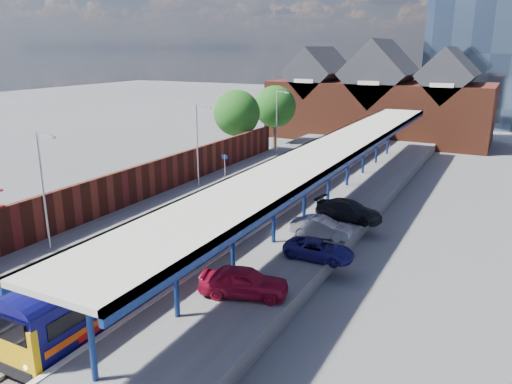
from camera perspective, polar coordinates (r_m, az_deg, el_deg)
ground at (r=48.01m, az=5.30°, el=0.93°), size 240.00×240.00×0.00m
ballast_bed at (r=39.29m, az=-0.22°, el=-2.42°), size 6.00×76.00×0.06m
rails at (r=39.26m, az=-0.22°, el=-2.30°), size 4.51×76.00×0.14m
left_platform at (r=41.85m, az=-6.92°, el=-0.70°), size 5.00×76.00×1.00m
right_platform at (r=36.90m, az=8.08°, el=-3.06°), size 6.00×76.00×1.00m
coping_left at (r=40.47m, az=-4.18°, el=-0.43°), size 0.30×76.00×0.05m
coping_right at (r=37.70m, az=4.03°, el=-1.68°), size 0.30×76.00×0.05m
yellow_line at (r=40.78m, az=-4.90°, el=-0.34°), size 0.14×76.00×0.01m
train at (r=46.98m, az=7.05°, el=3.20°), size 2.88×65.91×3.45m
canopy at (r=37.61m, az=8.61°, el=4.79°), size 4.50×52.00×4.48m
lamp_post_b at (r=31.22m, az=-23.06°, el=0.85°), size 1.48×0.18×7.00m
lamp_post_c at (r=42.89m, az=-6.58°, el=5.90°), size 1.48×0.18×7.00m
lamp_post_d at (r=56.72m, az=2.50°, el=8.47°), size 1.48×0.18×7.00m
platform_sign at (r=44.29m, az=-3.58°, el=3.26°), size 0.55×0.08×2.50m
brick_wall at (r=38.05m, az=-15.73°, el=0.16°), size 0.35×50.00×3.86m
station_building at (r=73.43m, az=13.82°, el=10.14°), size 30.00×12.12×13.78m
tree_near at (r=56.62m, az=-2.11°, el=8.83°), size 5.20×5.20×8.10m
tree_far at (r=63.24m, az=2.29°, el=9.60°), size 5.20×5.20×8.10m
parked_car_red at (r=24.34m, az=-1.39°, el=-10.20°), size 4.60×2.89×1.46m
parked_car_silver at (r=31.83m, az=7.51°, el=-4.02°), size 3.99×1.75×1.28m
parked_car_dark at (r=35.29m, az=10.56°, el=-2.05°), size 4.89×2.42×1.37m
parked_car_blue at (r=28.62m, az=7.23°, el=-6.54°), size 4.01×1.87×1.11m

